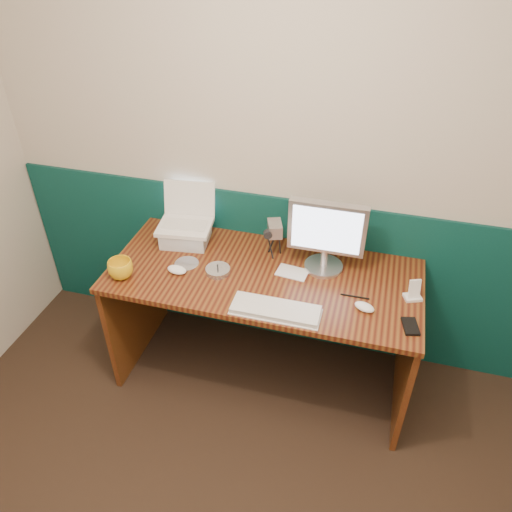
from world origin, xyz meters
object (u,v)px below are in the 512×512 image
(laptop, at_px, (183,209))
(mug, at_px, (121,269))
(camcorder, at_px, (274,238))
(desk, at_px, (263,327))
(keyboard, at_px, (276,310))
(monitor, at_px, (326,237))

(laptop, relative_size, mug, 2.29)
(laptop, xyz_separation_m, camcorder, (0.51, 0.01, -0.10))
(laptop, bearing_deg, mug, -124.42)
(desk, bearing_deg, camcorder, 86.64)
(desk, height_order, mug, mug)
(laptop, distance_m, camcorder, 0.51)
(laptop, xyz_separation_m, mug, (-0.20, -0.39, -0.16))
(desk, relative_size, camcorder, 7.22)
(desk, bearing_deg, keyboard, -64.44)
(laptop, distance_m, mug, 0.46)
(keyboard, distance_m, camcorder, 0.47)
(monitor, bearing_deg, laptop, 177.12)
(desk, relative_size, laptop, 5.54)
(keyboard, relative_size, camcorder, 1.86)
(keyboard, xyz_separation_m, camcorder, (-0.12, 0.44, 0.10))
(laptop, relative_size, keyboard, 0.70)
(keyboard, bearing_deg, monitor, 67.96)
(mug, relative_size, camcorder, 0.57)
(monitor, bearing_deg, mug, -160.50)
(monitor, xyz_separation_m, keyboard, (-0.16, -0.40, -0.18))
(laptop, bearing_deg, camcorder, -6.75)
(keyboard, bearing_deg, mug, 176.31)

